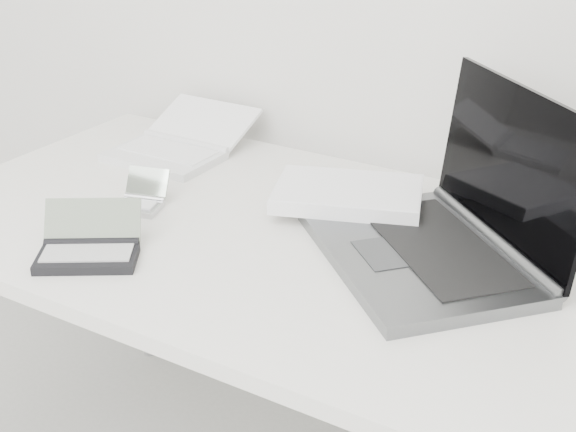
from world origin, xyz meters
The scene contains 5 objects.
desk centered at (0.00, 1.55, 0.68)m, with size 1.60×0.80×0.73m.
laptop_large centered at (0.17, 1.64, 0.78)m, with size 0.65×0.54×0.30m.
netbook_open_white centered at (-0.50, 1.78, 0.75)m, with size 0.25×0.32×0.08m.
pda_silver centered at (-0.37, 1.50, 0.74)m, with size 0.11×0.12×0.07m.
palmtop_charcoal centered at (-0.31, 1.29, 0.75)m, with size 0.22×0.22×0.08m.
Camera 1 is at (0.64, 0.40, 1.40)m, focal length 50.00 mm.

